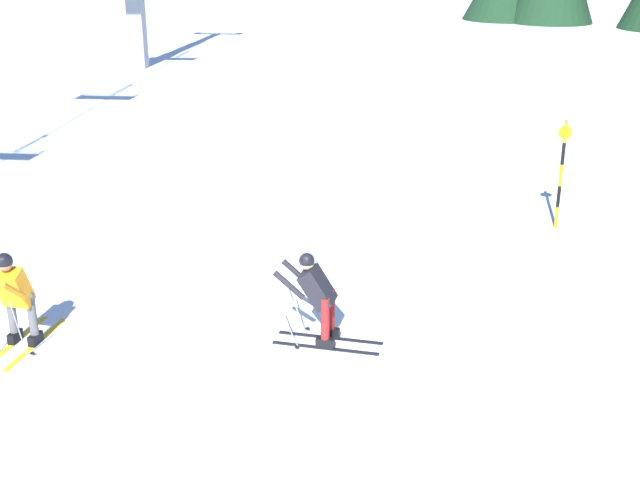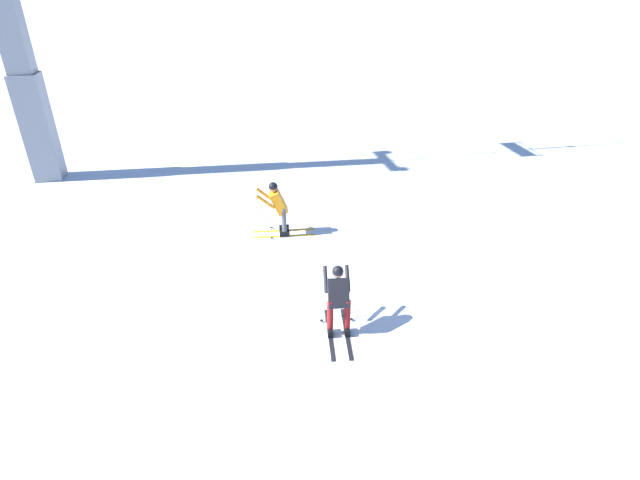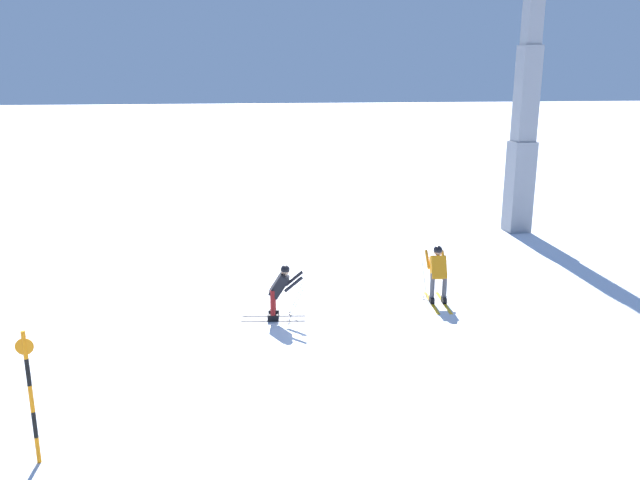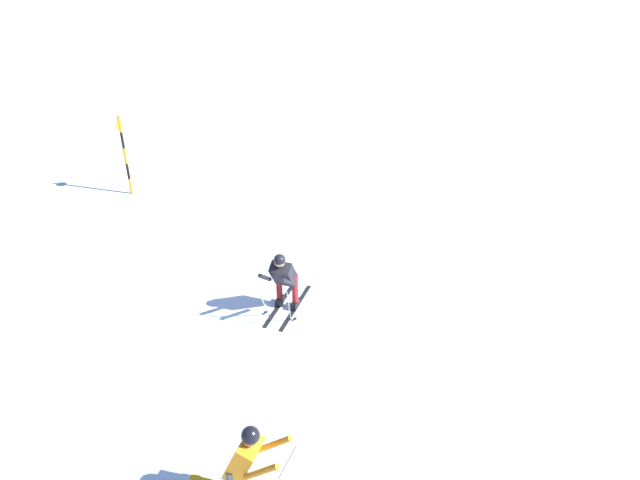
% 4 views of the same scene
% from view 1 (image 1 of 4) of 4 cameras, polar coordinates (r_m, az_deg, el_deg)
% --- Properties ---
extents(ground_plane, '(260.00, 260.00, 0.00)m').
position_cam_1_polar(ground_plane, '(12.03, -4.37, -9.37)').
color(ground_plane, white).
extents(skier_carving_main, '(0.80, 1.71, 1.59)m').
position_cam_1_polar(skier_carving_main, '(12.60, -0.22, -3.59)').
color(skier_carving_main, black).
rests_on(skier_carving_main, ground_plane).
extents(trail_marker_pole, '(0.07, 0.28, 2.30)m').
position_cam_1_polar(trail_marker_pole, '(18.04, 16.08, 4.51)').
color(trail_marker_pole, orange).
rests_on(trail_marker_pole, ground_plane).
extents(skier_distant_uphill, '(1.78, 0.75, 1.71)m').
position_cam_1_polar(skier_distant_uphill, '(13.22, -20.13, -3.35)').
color(skier_distant_uphill, yellow).
rests_on(skier_distant_uphill, ground_plane).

